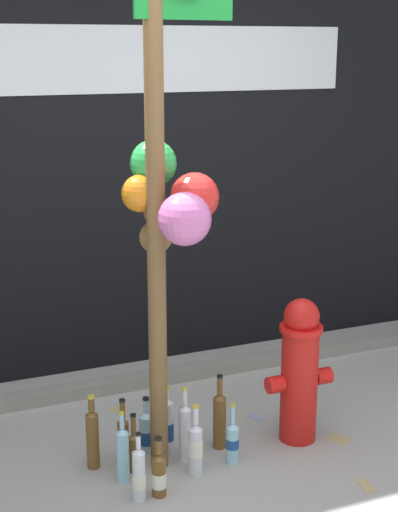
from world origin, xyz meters
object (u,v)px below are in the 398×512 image
Objects in this scene: bottle_3 at (220,418)px; bottle_8 at (123,453)px; bottle_2 at (93,437)px; bottle_9 at (185,431)px; fire_hydrant at (300,369)px; bottle_5 at (159,474)px; bottle_7 at (123,439)px; memorial_post at (165,168)px; bottle_0 at (134,450)px; bottle_10 at (196,447)px; bottle_6 at (146,432)px; bottle_1 at (139,475)px; bottle_4 at (232,441)px; bottle_11 at (167,425)px.

bottle_3 reaches higher than bottle_8.
bottle_2 is 0.47m from bottle_9.
bottle_5 is at bearing -165.14° from fire_hydrant.
bottle_8 is (-0.05, -0.15, 0.01)m from bottle_7.
memorial_post is 8.39× the size of bottle_0.
bottle_7 is 0.97× the size of bottle_10.
memorial_post is 3.30× the size of fire_hydrant.
bottle_6 reaches higher than bottle_5.
bottle_1 is at bearing -178.65° from bottle_5.
memorial_post is at bearing -179.02° from bottle_9.
bottle_1 is 1.15× the size of bottle_5.
bottle_3 is at bearing 42.19° from bottle_10.
bottle_1 is 1.13× the size of bottle_6.
bottle_2 is 1.09× the size of bottle_7.
bottle_10 reaches higher than bottle_4.
fire_hydrant reaches higher than bottle_3.
bottle_10 is at bearing -35.58° from bottle_7.
bottle_11 is (-0.27, 0.23, 0.03)m from bottle_4.
bottle_11 is (-0.06, 0.26, 0.01)m from bottle_10.
bottle_0 is 0.31m from bottle_10.
bottle_1 is at bearing -71.11° from bottle_2.
bottle_7 is (0.15, -0.03, -0.03)m from bottle_2.
fire_hydrant is 0.71m from bottle_10.
bottle_10 reaches higher than bottle_1.
bottle_4 is 0.56m from bottle_7.
bottle_5 is at bearing -79.85° from bottle_0.
bottle_6 is at bearing 67.10° from bottle_1.
bottle_1 is at bearing -160.84° from bottle_10.
bottle_8 is at bearing -107.54° from bottle_7.
bottle_3 is at bearing -15.02° from bottle_6.
bottle_0 is 0.77× the size of bottle_9.
bottle_3 reaches higher than bottle_9.
bottle_2 is 0.68m from bottle_3.
bottle_3 is 1.11× the size of bottle_11.
bottle_1 is 0.85× the size of bottle_3.
bottle_6 is at bearing 48.61° from bottle_8.
bottle_5 is 0.23m from bottle_8.
bottle_2 reaches higher than bottle_0.
bottle_8 is at bearing -131.39° from bottle_6.
memorial_post reaches higher than bottle_7.
fire_hydrant is at bearing 12.13° from bottle_4.
bottle_4 is 1.05× the size of bottle_6.
bottle_10 is at bearing -88.98° from bottle_9.
bottle_8 is at bearing -59.91° from bottle_2.
bottle_4 is at bearing 14.65° from bottle_1.
bottle_7 is at bearing 109.12° from bottle_0.
bottle_4 is (0.31, -0.11, -1.42)m from memorial_post.
bottle_2 is 0.53m from bottle_10.
fire_hydrant reaches higher than bottle_9.
bottle_6 is 0.83× the size of bottle_10.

